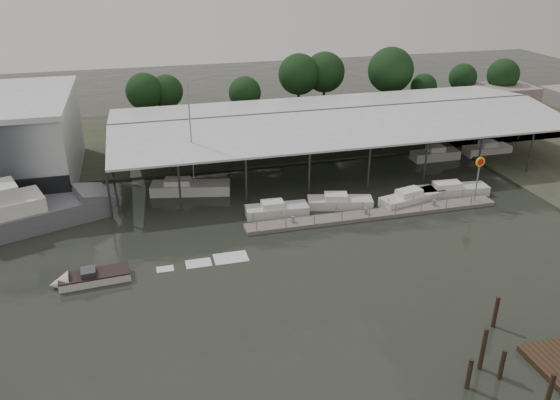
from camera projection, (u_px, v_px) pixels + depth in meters
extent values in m
plane|color=black|center=(257.00, 287.00, 45.86)|extent=(200.00, 200.00, 0.00)
cube|color=#3D4332|center=(197.00, 136.00, 82.75)|extent=(140.00, 30.00, 0.30)
cube|color=#323538|center=(336.00, 109.00, 71.60)|extent=(58.00, 0.40, 0.30)
cylinder|color=#323538|center=(109.00, 195.00, 56.44)|extent=(0.24, 0.24, 5.50)
cylinder|color=#323538|center=(112.00, 130.00, 76.66)|extent=(0.24, 0.24, 5.50)
cylinder|color=#323538|center=(476.00, 103.00, 90.10)|extent=(0.24, 0.24, 5.50)
cube|color=slate|center=(374.00, 214.00, 58.04)|extent=(28.00, 2.00, 0.40)
cylinder|color=gray|center=(257.00, 227.00, 53.99)|extent=(0.10, 0.10, 1.20)
cylinder|color=gray|center=(478.00, 193.00, 61.60)|extent=(0.10, 0.10, 1.20)
cube|color=gray|center=(366.00, 211.00, 57.60)|extent=(0.30, 0.30, 0.70)
cylinder|color=gray|center=(477.00, 183.00, 59.86)|extent=(0.16, 0.16, 5.00)
cylinder|color=yellow|center=(480.00, 162.00, 58.82)|extent=(1.10, 0.12, 1.10)
cylinder|color=red|center=(481.00, 162.00, 58.76)|extent=(0.70, 0.05, 0.70)
cube|color=gray|center=(503.00, 97.00, 97.33)|extent=(10.00, 8.00, 4.00)
cube|color=#575B60|center=(11.00, 223.00, 54.60)|extent=(19.39, 11.19, 2.40)
cube|color=#575B60|center=(92.00, 195.00, 58.52)|extent=(4.99, 5.68, 1.88)
cube|color=silver|center=(191.00, 189.00, 63.45)|extent=(9.45, 4.41, 1.40)
cube|color=silver|center=(178.00, 182.00, 63.01)|extent=(3.22, 2.35, 0.80)
cylinder|color=gray|center=(191.00, 135.00, 60.76)|extent=(0.16, 0.16, 12.08)
cylinder|color=gray|center=(180.00, 178.00, 62.82)|extent=(3.45, 0.84, 0.12)
cube|color=silver|center=(95.00, 278.00, 46.52)|extent=(5.95, 2.43, 0.90)
cone|color=silver|center=(60.00, 284.00, 45.67)|extent=(1.74, 2.11, 2.00)
cube|color=black|center=(94.00, 274.00, 46.35)|extent=(5.96, 2.48, 0.12)
cube|color=#323538|center=(88.00, 272.00, 46.11)|extent=(1.30, 1.48, 0.50)
cube|color=silver|center=(165.00, 269.00, 48.40)|extent=(2.30, 1.50, 0.04)
cube|color=silver|center=(199.00, 263.00, 49.29)|extent=(3.10, 2.00, 0.04)
cube|color=silver|center=(231.00, 258.00, 50.18)|extent=(3.90, 2.50, 0.04)
cube|color=silver|center=(277.00, 211.00, 58.14)|extent=(6.76, 2.54, 1.10)
cube|color=silver|center=(272.00, 204.00, 57.69)|extent=(2.41, 1.72, 0.70)
cube|color=silver|center=(340.00, 203.00, 59.95)|extent=(7.37, 3.83, 1.10)
cube|color=silver|center=(336.00, 197.00, 59.50)|extent=(2.78, 2.15, 0.70)
cube|color=silver|center=(412.00, 198.00, 61.00)|extent=(8.26, 4.04, 1.10)
cube|color=silver|center=(409.00, 192.00, 60.55)|extent=(3.09, 2.23, 0.70)
cube|color=silver|center=(450.00, 191.00, 62.89)|extent=(8.98, 2.89, 1.10)
cube|color=silver|center=(447.00, 185.00, 62.44)|extent=(3.21, 1.84, 0.70)
cylinder|color=#2F2017|center=(501.00, 368.00, 35.73)|extent=(0.32, 0.32, 2.89)
cylinder|color=#2F2017|center=(468.00, 377.00, 34.92)|extent=(0.32, 0.32, 2.93)
cylinder|color=#2F2017|center=(482.00, 353.00, 36.35)|extent=(0.32, 0.32, 3.90)
cylinder|color=#2F2017|center=(495.00, 315.00, 40.62)|extent=(0.32, 0.32, 3.23)
cylinder|color=#2F2017|center=(549.00, 394.00, 33.39)|extent=(0.32, 0.32, 3.20)
cylinder|color=#302015|center=(147.00, 115.00, 86.57)|extent=(0.50, 0.50, 4.11)
sphere|color=#173918|center=(144.00, 91.00, 85.03)|extent=(5.76, 5.76, 5.76)
cylinder|color=#302015|center=(168.00, 112.00, 88.34)|extent=(0.50, 0.50, 3.80)
sphere|color=#173918|center=(166.00, 91.00, 86.91)|extent=(5.32, 5.32, 5.32)
cylinder|color=#302015|center=(245.00, 113.00, 88.16)|extent=(0.50, 0.50, 3.69)
sphere|color=#173918|center=(245.00, 93.00, 86.77)|extent=(5.16, 5.16, 5.16)
cylinder|color=#302015|center=(298.00, 100.00, 93.21)|extent=(0.50, 0.50, 4.92)
sphere|color=#173918|center=(299.00, 74.00, 91.37)|extent=(6.89, 6.89, 6.89)
cylinder|color=#302015|center=(324.00, 98.00, 94.90)|extent=(0.50, 0.50, 4.91)
sphere|color=#173918|center=(325.00, 72.00, 93.06)|extent=(6.87, 6.87, 6.87)
cylinder|color=#302015|center=(388.00, 99.00, 92.98)|extent=(0.50, 0.50, 5.43)
sphere|color=#173918|center=(391.00, 70.00, 90.94)|extent=(7.60, 7.60, 7.60)
cylinder|color=#302015|center=(422.00, 103.00, 94.90)|extent=(0.50, 0.50, 3.19)
sphere|color=#173918|center=(424.00, 87.00, 93.71)|extent=(4.46, 4.46, 4.46)
cylinder|color=#302015|center=(460.00, 95.00, 99.60)|extent=(0.50, 0.50, 3.53)
sphere|color=#173918|center=(463.00, 77.00, 98.28)|extent=(4.94, 4.94, 4.94)
cylinder|color=#302015|center=(500.00, 95.00, 98.76)|extent=(0.50, 0.50, 4.01)
sphere|color=#173918|center=(503.00, 75.00, 97.26)|extent=(5.61, 5.61, 5.61)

